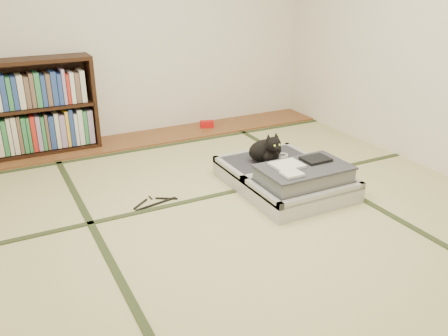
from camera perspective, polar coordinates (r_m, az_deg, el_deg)
name	(u,v)px	position (r m, az deg, el deg)	size (l,w,h in m)	color
floor	(240,217)	(3.50, 1.91, -5.87)	(4.50, 4.50, 0.00)	tan
wood_strip	(150,138)	(5.19, -8.91, 3.64)	(4.00, 0.50, 0.02)	brown
red_item	(207,124)	(5.45, -2.07, 5.30)	(0.15, 0.09, 0.07)	#BB0F0E
room_shell	(243,8)	(3.09, 2.28, 18.72)	(4.50, 4.50, 4.50)	white
tatami_borders	(211,191)	(3.89, -1.63, -2.76)	(4.00, 4.50, 0.01)	#2D381E
bookcase	(25,110)	(4.92, -22.81, 6.44)	(1.31, 0.30, 0.92)	black
suitcase	(287,177)	(3.91, 7.63, -1.14)	(0.79, 1.06, 0.31)	#A9A9AE
cat	(267,150)	(4.07, 5.21, 2.17)	(0.35, 0.35, 0.28)	black
cable_coil	(282,156)	(4.22, 7.02, 1.48)	(0.11, 0.11, 0.03)	white
hanger	(155,202)	(3.73, -8.34, -4.12)	(0.37, 0.20, 0.01)	black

